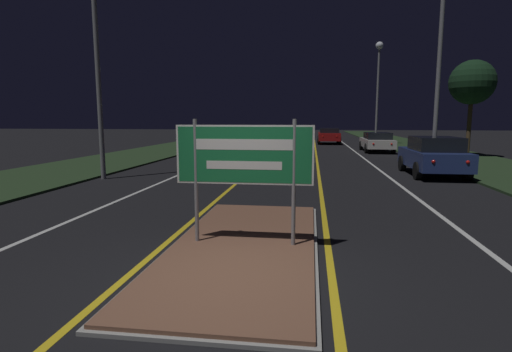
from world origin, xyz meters
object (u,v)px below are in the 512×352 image
at_px(streetlight_right_far, 378,72).
at_px(highway_sign, 244,159).
at_px(car_receding_1, 377,141).
at_px(car_receding_0, 433,155).
at_px(car_receding_2, 329,135).
at_px(car_approaching_0, 240,150).
at_px(streetlight_left_near, 95,14).
at_px(car_approaching_1, 263,138).
at_px(streetlight_right_near, 441,26).

bearing_deg(streetlight_right_far, highway_sign, -102.95).
distance_m(highway_sign, car_receding_1, 22.70).
bearing_deg(streetlight_right_far, car_receding_0, -91.89).
distance_m(car_receding_0, car_receding_2, 20.71).
bearing_deg(car_approaching_0, highway_sign, -79.46).
bearing_deg(car_receding_1, car_approaching_0, -130.23).
distance_m(streetlight_left_near, car_approaching_0, 8.54).
relative_size(streetlight_right_far, car_approaching_1, 1.83).
bearing_deg(streetlight_right_near, car_approaching_0, 173.04).
height_order(streetlight_right_near, car_receding_0, streetlight_right_near).
bearing_deg(car_receding_0, car_approaching_1, 118.97).
relative_size(streetlight_right_near, car_receding_0, 2.16).
height_order(car_receding_0, car_receding_1, car_receding_0).
bearing_deg(streetlight_right_near, highway_sign, -119.26).
height_order(highway_sign, car_receding_1, highway_sign).
relative_size(highway_sign, car_receding_0, 0.56).
distance_m(streetlight_right_near, car_receding_1, 11.83).
xyz_separation_m(car_receding_1, car_approaching_1, (-8.48, 4.07, 0.00)).
bearing_deg(highway_sign, car_receding_1, 75.54).
xyz_separation_m(streetlight_right_near, car_receding_0, (-0.39, -1.36, -5.26)).
height_order(streetlight_right_far, car_receding_0, streetlight_right_far).
bearing_deg(streetlight_left_near, car_receding_2, 67.86).
bearing_deg(car_receding_0, streetlight_right_far, 88.11).
bearing_deg(car_approaching_1, car_receding_0, -61.03).
bearing_deg(streetlight_right_near, streetlight_right_far, 89.25).
relative_size(streetlight_right_far, car_receding_1, 1.82).
distance_m(streetlight_right_far, car_receding_1, 8.83).
height_order(streetlight_left_near, car_receding_1, streetlight_left_near).
xyz_separation_m(streetlight_right_far, car_receding_2, (-3.91, 1.67, -5.38)).
height_order(car_receding_2, car_approaching_1, car_receding_2).
height_order(highway_sign, streetlight_right_near, streetlight_right_near).
height_order(streetlight_left_near, car_receding_2, streetlight_left_near).
distance_m(highway_sign, car_receding_2, 30.66).
distance_m(highway_sign, streetlight_left_near, 10.91).
height_order(car_receding_0, car_approaching_0, car_receding_0).
xyz_separation_m(streetlight_right_far, car_approaching_1, (-9.45, -2.82, -5.43)).
height_order(highway_sign, car_receding_0, highway_sign).
distance_m(highway_sign, car_approaching_1, 26.20).
relative_size(streetlight_right_far, car_receding_2, 2.04).
height_order(streetlight_left_near, streetlight_right_far, streetlight_left_near).
distance_m(streetlight_left_near, car_receding_0, 13.99).
xyz_separation_m(streetlight_right_near, streetlight_right_far, (0.23, 17.41, 0.07)).
xyz_separation_m(car_receding_0, car_receding_2, (-3.29, 20.45, -0.04)).
xyz_separation_m(streetlight_left_near, streetlight_right_far, (13.32, 21.47, 0.12)).
height_order(highway_sign, streetlight_right_far, streetlight_right_far).
height_order(highway_sign, car_approaching_0, highway_sign).
bearing_deg(car_approaching_1, car_approaching_0, -87.95).
relative_size(streetlight_left_near, car_receding_0, 2.26).
height_order(streetlight_right_near, car_approaching_0, streetlight_right_near).
relative_size(highway_sign, car_receding_1, 0.50).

